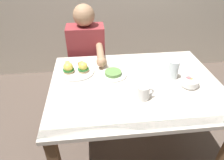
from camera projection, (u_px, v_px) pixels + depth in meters
name	position (u px, v px, depth m)	size (l,w,h in m)	color
ground_plane	(130.00, 149.00, 1.83)	(6.00, 6.00, 0.00)	brown
dining_table	(135.00, 95.00, 1.48)	(1.20, 0.90, 0.74)	silver
eggs_benedict_plate	(76.00, 69.00, 1.52)	(0.27, 0.27, 0.09)	white
fruit_bowl	(190.00, 82.00, 1.37)	(0.12, 0.12, 0.06)	white
coffee_mug	(143.00, 92.00, 1.25)	(0.11, 0.08, 0.09)	white
fork	(137.00, 61.00, 1.68)	(0.05, 0.16, 0.00)	silver
water_glass_near	(173.00, 71.00, 1.44)	(0.07, 0.07, 0.14)	silver
side_plate	(113.00, 74.00, 1.49)	(0.20, 0.20, 0.04)	white
diner_person	(87.00, 57.00, 1.93)	(0.34, 0.54, 1.14)	#33333D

